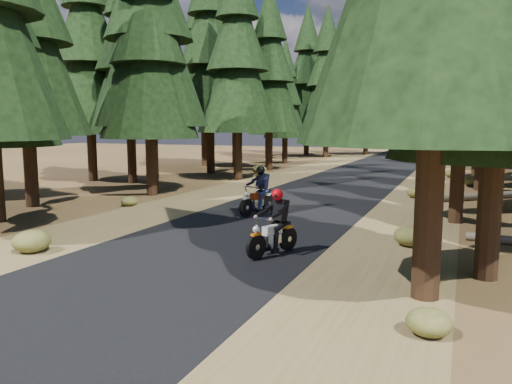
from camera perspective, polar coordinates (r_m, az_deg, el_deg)
ground at (r=15.12m, az=-2.20°, el=-4.83°), size 120.00×120.00×0.00m
road at (r=19.68m, az=3.93°, el=-1.91°), size 6.00×100.00×0.01m
shoulder_l at (r=21.58m, az=-7.72°, el=-1.12°), size 3.20×100.00×0.01m
shoulder_r at (r=18.75m, az=17.38°, el=-2.73°), size 3.20×100.00×0.01m
pine_forest at (r=35.30m, az=12.72°, el=14.98°), size 34.59×55.08×16.32m
log_near at (r=23.99m, az=23.99°, el=-0.46°), size 4.56×4.12×0.32m
understory_shrubs at (r=22.01m, az=8.20°, el=-0.27°), size 14.09×29.35×0.58m
rider_lead at (r=12.58m, az=1.93°, el=-4.76°), size 1.19×1.95×1.67m
rider_follow at (r=18.29m, az=0.19°, el=-0.74°), size 1.15×2.09×1.78m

